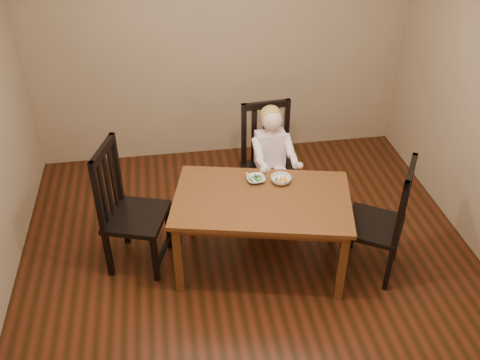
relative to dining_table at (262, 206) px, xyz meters
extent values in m
cube|color=#471C0F|center=(-0.09, -0.06, -0.62)|extent=(4.00, 4.00, 0.01)
cube|color=#998061|center=(-0.09, 1.94, 0.73)|extent=(4.00, 0.01, 2.70)
cube|color=#502C12|center=(0.00, 0.00, 0.06)|extent=(1.57, 1.14, 0.04)
cube|color=#502C12|center=(0.00, 0.00, 0.01)|extent=(1.43, 1.01, 0.08)
cube|color=#502C12|center=(-0.70, -0.20, -0.29)|extent=(0.08, 0.08, 0.67)
cube|color=#502C12|center=(0.54, -0.49, -0.29)|extent=(0.08, 0.08, 0.67)
cube|color=#502C12|center=(-0.54, 0.49, -0.29)|extent=(0.08, 0.08, 0.67)
cube|color=#502C12|center=(0.70, 0.20, -0.29)|extent=(0.08, 0.08, 0.67)
cube|color=black|center=(0.21, 0.69, -0.16)|extent=(0.51, 0.49, 0.04)
cube|color=black|center=(0.40, 0.90, -0.40)|extent=(0.05, 0.05, 0.44)
cube|color=black|center=(-0.01, 0.87, -0.40)|extent=(0.05, 0.05, 0.44)
cube|color=black|center=(0.43, 0.52, -0.40)|extent=(0.05, 0.05, 0.44)
cube|color=black|center=(0.02, 0.48, -0.40)|extent=(0.05, 0.05, 0.44)
cube|color=black|center=(0.40, 0.90, 0.17)|extent=(0.05, 0.05, 0.62)
cube|color=black|center=(-0.01, 0.87, 0.17)|extent=(0.05, 0.05, 0.62)
cube|color=black|center=(0.20, 0.89, 0.45)|extent=(0.46, 0.07, 0.07)
cube|color=black|center=(0.31, 0.90, 0.14)|extent=(0.05, 0.03, 0.53)
cube|color=black|center=(0.20, 0.89, 0.14)|extent=(0.05, 0.03, 0.53)
cube|color=black|center=(0.09, 0.88, 0.14)|extent=(0.05, 0.03, 0.53)
cube|color=black|center=(-1.02, 0.20, -0.14)|extent=(0.60, 0.61, 0.04)
cube|color=black|center=(-1.15, 0.46, -0.40)|extent=(0.06, 0.06, 0.46)
cube|color=black|center=(-1.28, 0.06, -0.40)|extent=(0.06, 0.06, 0.46)
cube|color=black|center=(-0.76, 0.34, -0.40)|extent=(0.06, 0.06, 0.46)
cube|color=black|center=(-0.90, -0.07, -0.40)|extent=(0.06, 0.06, 0.46)
cube|color=black|center=(-1.15, 0.46, 0.20)|extent=(0.06, 0.06, 0.64)
cube|color=black|center=(-1.28, 0.06, 0.20)|extent=(0.06, 0.06, 0.64)
cube|color=black|center=(-1.21, 0.26, 0.48)|extent=(0.18, 0.46, 0.07)
cube|color=black|center=(-1.18, 0.37, 0.16)|extent=(0.04, 0.05, 0.55)
cube|color=black|center=(-1.21, 0.26, 0.16)|extent=(0.04, 0.05, 0.55)
cube|color=black|center=(-1.25, 0.15, 0.16)|extent=(0.04, 0.05, 0.55)
cube|color=black|center=(0.90, -0.19, -0.17)|extent=(0.62, 0.63, 0.04)
cube|color=black|center=(0.96, -0.46, -0.41)|extent=(0.06, 0.06, 0.43)
cube|color=black|center=(1.17, -0.12, -0.41)|extent=(0.06, 0.06, 0.43)
cube|color=black|center=(0.64, -0.26, -0.41)|extent=(0.06, 0.06, 0.43)
cube|color=black|center=(0.85, 0.08, -0.41)|extent=(0.06, 0.06, 0.43)
cube|color=black|center=(0.96, -0.46, 0.15)|extent=(0.06, 0.06, 0.60)
cube|color=black|center=(1.17, -0.12, 0.15)|extent=(0.06, 0.06, 0.60)
cube|color=black|center=(1.07, -0.29, 0.42)|extent=(0.27, 0.40, 0.06)
cube|color=black|center=(1.01, -0.38, 0.12)|extent=(0.04, 0.05, 0.52)
cube|color=black|center=(1.07, -0.29, 0.12)|extent=(0.04, 0.05, 0.52)
cube|color=black|center=(1.12, -0.20, 0.12)|extent=(0.04, 0.05, 0.52)
imported|color=silver|center=(-0.01, 0.24, 0.10)|extent=(0.16, 0.16, 0.04)
imported|color=silver|center=(0.19, 0.19, 0.11)|extent=(0.19, 0.19, 0.05)
cube|color=silver|center=(-0.05, 0.23, 0.13)|extent=(0.08, 0.11, 0.05)
cube|color=silver|center=(-0.05, 0.23, 0.12)|extent=(0.04, 0.04, 0.01)
camera|label=1|loc=(-0.71, -3.36, 2.63)|focal=40.00mm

